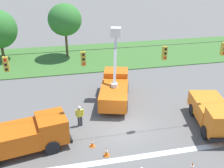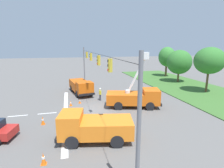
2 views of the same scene
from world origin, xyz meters
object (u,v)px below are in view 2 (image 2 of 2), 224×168
(tree_far_west, at_px, (167,57))
(traffic_cone_foreground_left, at_px, (43,159))
(tree_west, at_px, (179,62))
(traffic_cone_mid_right, at_px, (71,103))
(tree_centre, at_px, (209,61))
(traffic_cone_foreground_right, at_px, (43,120))
(utility_truck_support_near, at_px, (81,86))
(road_worker, at_px, (100,93))
(traffic_cone_mid_left, at_px, (80,101))
(utility_truck_bucket_lift, at_px, (135,96))
(utility_truck_support_far, at_px, (93,126))

(tree_far_west, xyz_separation_m, traffic_cone_foreground_left, (27.52, -25.08, -4.44))
(tree_west, relative_size, traffic_cone_mid_right, 9.55)
(tree_centre, relative_size, traffic_cone_foreground_right, 8.75)
(utility_truck_support_near, distance_m, road_worker, 4.78)
(tree_west, bearing_deg, traffic_cone_mid_right, -66.08)
(tree_centre, bearing_deg, traffic_cone_mid_left, -88.59)
(tree_far_west, height_order, utility_truck_support_near, tree_far_west)
(utility_truck_bucket_lift, relative_size, traffic_cone_mid_right, 9.94)
(tree_centre, height_order, utility_truck_support_far, tree_centre)
(tree_far_west, relative_size, tree_centre, 0.99)
(tree_far_west, relative_size, road_worker, 4.06)
(tree_west, xyz_separation_m, traffic_cone_foreground_left, (20.74, -23.85, -3.77))
(utility_truck_support_far, bearing_deg, traffic_cone_mid_left, -177.35)
(utility_truck_bucket_lift, bearing_deg, traffic_cone_foreground_right, -76.38)
(utility_truck_support_far, distance_m, traffic_cone_foreground_left, 4.17)
(utility_truck_support_near, distance_m, traffic_cone_mid_right, 5.87)
(traffic_cone_foreground_left, bearing_deg, traffic_cone_foreground_right, -172.58)
(utility_truck_bucket_lift, height_order, traffic_cone_foreground_right, utility_truck_bucket_lift)
(road_worker, bearing_deg, tree_far_west, 128.35)
(utility_truck_support_near, height_order, utility_truck_support_far, utility_truck_support_far)
(traffic_cone_foreground_left, xyz_separation_m, traffic_cone_mid_right, (-10.99, 1.88, -0.06))
(tree_centre, relative_size, utility_truck_support_near, 1.04)
(utility_truck_support_near, xyz_separation_m, traffic_cone_foreground_right, (10.36, -4.41, -0.80))
(tree_far_west, bearing_deg, tree_centre, -6.76)
(traffic_cone_foreground_left, bearing_deg, traffic_cone_mid_right, 170.30)
(tree_west, bearing_deg, utility_truck_support_far, -47.54)
(tree_west, bearing_deg, tree_centre, -3.92)
(utility_truck_support_far, distance_m, road_worker, 10.50)
(utility_truck_support_far, bearing_deg, traffic_cone_foreground_right, -133.22)
(road_worker, bearing_deg, traffic_cone_foreground_left, -25.53)
(tree_far_west, bearing_deg, utility_truck_bucket_lift, -39.52)
(tree_centre, xyz_separation_m, traffic_cone_mid_left, (0.50, -20.22, -4.86))
(traffic_cone_mid_left, bearing_deg, utility_truck_support_far, 2.65)
(tree_west, distance_m, traffic_cone_mid_left, 22.97)
(road_worker, height_order, traffic_cone_foreground_right, road_worker)
(utility_truck_support_near, relative_size, road_worker, 3.95)
(traffic_cone_mid_left, bearing_deg, tree_far_west, 125.54)
(traffic_cone_mid_right, bearing_deg, tree_far_west, 125.47)
(tree_centre, bearing_deg, tree_far_west, 173.24)
(tree_west, height_order, tree_centre, tree_centre)
(traffic_cone_mid_left, height_order, traffic_cone_mid_right, traffic_cone_mid_right)
(utility_truck_support_far, xyz_separation_m, traffic_cone_foreground_right, (-4.05, -4.31, -0.78))
(utility_truck_bucket_lift, xyz_separation_m, utility_truck_support_near, (-7.86, -5.93, -0.13))
(tree_centre, height_order, road_worker, tree_centre)
(tree_centre, xyz_separation_m, traffic_cone_foreground_right, (6.12, -24.08, -4.72))
(tree_west, relative_size, utility_truck_support_far, 1.07)
(utility_truck_support_near, bearing_deg, road_worker, 28.73)
(traffic_cone_foreground_left, height_order, traffic_cone_mid_left, traffic_cone_foreground_left)
(tree_west, relative_size, utility_truck_bucket_lift, 0.96)
(utility_truck_bucket_lift, distance_m, traffic_cone_foreground_right, 10.68)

